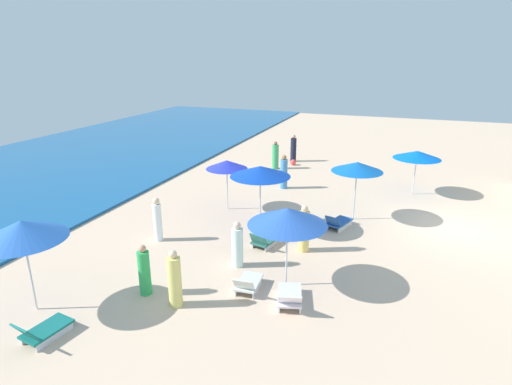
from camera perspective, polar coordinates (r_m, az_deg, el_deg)
The scene contains 22 objects.
ground_plane at distance 18.43m, azimuth 25.21°, elevation -4.56°, with size 60.00×60.00×0.00m, color beige.
ocean at distance 27.12m, azimuth -28.40°, elevation 2.17°, with size 60.00×15.84×0.12m, color #175995.
umbrella_0 at distance 21.62m, azimuth 20.99°, elevation 4.80°, with size 2.24×2.24×2.18m.
umbrella_1 at distance 17.45m, azimuth 13.55°, elevation 3.41°, with size 2.08×2.08×2.47m.
lounge_chair_1_0 at distance 17.07m, azimuth 11.07°, elevation -3.99°, with size 1.44×0.98×0.64m.
umbrella_2 at distance 15.73m, azimuth 0.58°, elevation 2.89°, with size 2.29×2.29×2.63m.
lounge_chair_2_0 at distance 15.34m, azimuth 1.42°, elevation -6.35°, with size 1.56×0.94×0.64m.
umbrella_3 at distance 12.34m, azimuth -29.12°, elevation -4.46°, with size 2.22×2.22×2.61m.
lounge_chair_3_0 at distance 11.94m, azimuth -26.92°, elevation -16.34°, with size 1.34×0.80×0.71m.
umbrella_4 at distance 18.24m, azimuth -3.98°, elevation 3.79°, with size 1.82×1.82×2.23m.
umbrella_5 at distance 12.04m, azimuth 4.30°, elevation -3.26°, with size 2.32×2.32×2.48m.
lounge_chair_5_0 at distance 12.01m, azimuth 4.58°, elevation -13.90°, with size 1.55×1.01×0.68m.
lounge_chair_5_1 at distance 12.59m, azimuth -1.10°, elevation -12.22°, with size 1.26×0.71×0.65m.
beachgoer_0 at distance 14.78m, azimuth 6.51°, elevation -5.08°, with size 0.47×0.47×1.69m.
beachgoer_1 at distance 11.88m, azimuth -10.95°, elevation -11.62°, with size 0.49×0.49×1.68m.
beachgoer_2 at distance 15.90m, azimuth -13.20°, elevation -3.66°, with size 0.44×0.44×1.67m.
beachgoer_3 at distance 26.93m, azimuth 5.09°, elevation 5.90°, with size 0.46×0.46×1.72m.
beachgoer_4 at distance 13.72m, azimuth -2.54°, elevation -7.22°, with size 0.46×0.46×1.55m.
beachgoer_5 at distance 25.14m, azimuth 2.64°, elevation 4.93°, with size 0.49×0.49×1.65m.
beachgoer_6 at distance 12.63m, azimuth -14.89°, elevation -10.30°, with size 0.47×0.47×1.55m.
beachgoer_7 at distance 21.47m, azimuth 3.79°, elevation 2.68°, with size 0.46×0.46×1.74m.
beach_ball_0 at distance 26.15m, azimuth 5.07°, elevation 4.10°, with size 0.35×0.35×0.35m, color #EF4644.
Camera 1 is at (-17.05, 2.06, 6.69)m, focal length 29.53 mm.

